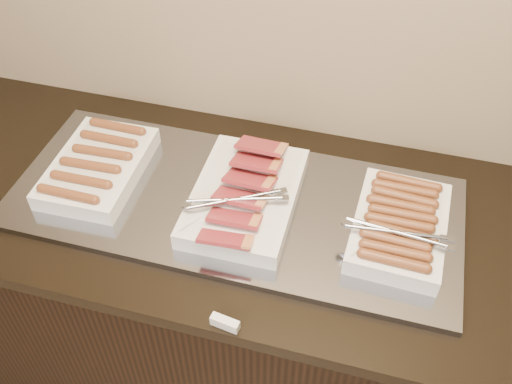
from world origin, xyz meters
TOP-DOWN VIEW (x-y plane):
  - counter at (0.00, 2.13)m, footprint 2.06×0.76m
  - warming_tray at (-0.01, 2.13)m, footprint 1.20×0.50m
  - dish_left at (-0.40, 2.13)m, footprint 0.24×0.35m
  - dish_center at (0.03, 2.13)m, footprint 0.28×0.42m
  - dish_right at (0.43, 2.13)m, footprint 0.26×0.34m
  - label_holder at (0.08, 1.77)m, footprint 0.07×0.03m

SIDE VIEW (x-z plane):
  - counter at x=0.00m, z-range 0.00..0.90m
  - warming_tray at x=-0.01m, z-range 0.90..0.92m
  - label_holder at x=0.08m, z-range 0.90..0.93m
  - dish_left at x=-0.40m, z-range 0.91..0.98m
  - dish_center at x=0.03m, z-range 0.91..0.99m
  - dish_right at x=0.43m, z-range 0.91..0.99m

